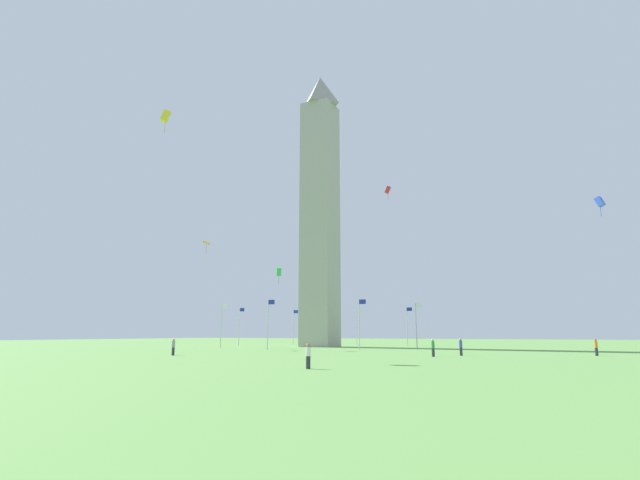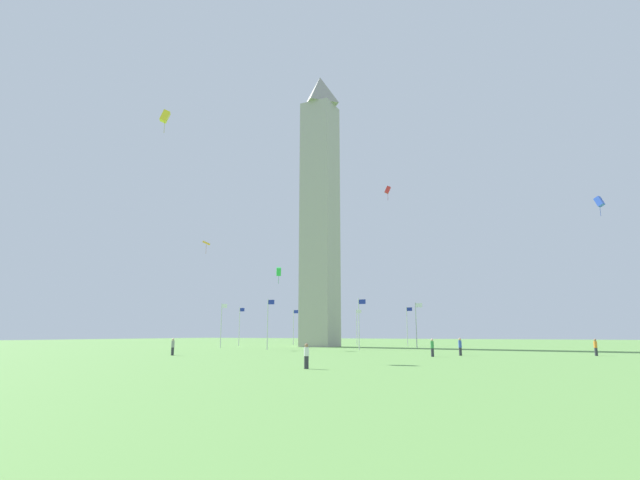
{
  "view_description": "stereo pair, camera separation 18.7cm",
  "coord_description": "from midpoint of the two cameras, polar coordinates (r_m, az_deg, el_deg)",
  "views": [
    {
      "loc": [
        37.03,
        -75.73,
        2.23
      ],
      "look_at": [
        0.0,
        0.0,
        18.46
      ],
      "focal_mm": 27.29,
      "sensor_mm": 36.0,
      "label": 1
    },
    {
      "loc": [
        37.2,
        -75.64,
        2.23
      ],
      "look_at": [
        0.0,
        0.0,
        18.46
      ],
      "focal_mm": 27.29,
      "sensor_mm": 36.0,
      "label": 2
    }
  ],
  "objects": [
    {
      "name": "ground_plane",
      "position": [
        84.32,
        -0.06,
        -12.41
      ],
      "size": [
        260.0,
        260.0,
        0.0
      ],
      "primitive_type": "plane",
      "color": "#609347"
    },
    {
      "name": "flagpole_w",
      "position": [
        69.64,
        -6.17,
        -9.47
      ],
      "size": [
        1.12,
        0.14,
        7.02
      ],
      "color": "silver",
      "rests_on": "ground"
    },
    {
      "name": "flagpole_sw",
      "position": [
        80.43,
        -11.54,
        -9.5
      ],
      "size": [
        1.12,
        0.14,
        7.02
      ],
      "color": "silver",
      "rests_on": "ground"
    },
    {
      "name": "person_gray_shirt",
      "position": [
        53.51,
        -16.92,
        -11.9
      ],
      "size": [
        0.32,
        0.32,
        1.73
      ],
      "rotation": [
        0.0,
        0.0,
        1.04
      ],
      "color": "#2D2D38",
      "rests_on": "ground"
    },
    {
      "name": "kite_red_box",
      "position": [
        80.33,
        7.89,
        5.84
      ],
      "size": [
        1.18,
        0.91,
        2.39
      ],
      "color": "red"
    },
    {
      "name": "obelisk_monument",
      "position": [
        87.29,
        -0.06,
        4.16
      ],
      "size": [
        5.48,
        5.48,
        49.79
      ],
      "color": "#A8A399",
      "rests_on": "ground"
    },
    {
      "name": "person_orange_shirt",
      "position": [
        57.49,
        29.56,
        -10.89
      ],
      "size": [
        0.32,
        0.32,
        1.7
      ],
      "rotation": [
        0.0,
        0.0,
        2.6
      ],
      "color": "#2D2D38",
      "rests_on": "ground"
    },
    {
      "name": "kite_blue_box",
      "position": [
        56.89,
        29.89,
        3.9
      ],
      "size": [
        1.04,
        0.91,
        2.08
      ],
      "color": "blue"
    },
    {
      "name": "person_green_shirt",
      "position": [
        49.73,
        13.01,
        -12.2
      ],
      "size": [
        0.32,
        0.32,
        1.73
      ],
      "rotation": [
        0.0,
        0.0,
        2.91
      ],
      "color": "#2D2D38",
      "rests_on": "ground"
    },
    {
      "name": "kite_yellow_box",
      "position": [
        58.87,
        -17.75,
        13.65
      ],
      "size": [
        1.31,
        1.25,
        2.7
      ],
      "color": "yellow"
    },
    {
      "name": "flagpole_se",
      "position": [
        100.26,
        -3.17,
        -9.93
      ],
      "size": [
        1.12,
        0.14,
        7.02
      ],
      "color": "silver",
      "rests_on": "ground"
    },
    {
      "name": "person_blue_shirt",
      "position": [
        52.78,
        16.08,
        -11.94
      ],
      "size": [
        0.32,
        0.32,
        1.77
      ],
      "rotation": [
        0.0,
        0.0,
        2.81
      ],
      "color": "#2D2D38",
      "rests_on": "ground"
    },
    {
      "name": "flagpole_n",
      "position": [
        78.38,
        11.19,
        -9.48
      ],
      "size": [
        1.12,
        0.14,
        7.02
      ],
      "color": "silver",
      "rests_on": "ground"
    },
    {
      "name": "kite_green_box",
      "position": [
        69.98,
        -4.91,
        -3.72
      ],
      "size": [
        1.07,
        1.17,
        2.42
      ],
      "color": "green"
    },
    {
      "name": "person_white_shirt",
      "position": [
        32.04,
        -1.56,
        -13.47
      ],
      "size": [
        0.32,
        0.32,
        1.59
      ],
      "rotation": [
        0.0,
        0.0,
        2.58
      ],
      "color": "#2D2D38",
      "rests_on": "ground"
    },
    {
      "name": "flagpole_e",
      "position": [
        99.59,
        4.28,
        -9.91
      ],
      "size": [
        1.12,
        0.14,
        7.02
      ],
      "color": "silver",
      "rests_on": "ground"
    },
    {
      "name": "flagpole_ne",
      "position": [
        91.09,
        10.14,
        -9.69
      ],
      "size": [
        1.12,
        0.14,
        7.02
      ],
      "color": "silver",
      "rests_on": "ground"
    },
    {
      "name": "flagpole_s",
      "position": [
        92.86,
        -9.48,
        -9.73
      ],
      "size": [
        1.12,
        0.14,
        7.02
      ],
      "color": "silver",
      "rests_on": "ground"
    },
    {
      "name": "kite_orange_diamond",
      "position": [
        76.47,
        -13.25,
        -0.39
      ],
      "size": [
        1.65,
        1.64,
        1.92
      ],
      "color": "orange"
    },
    {
      "name": "flagpole_nw",
      "position": [
        68.66,
        4.57,
        -9.48
      ],
      "size": [
        1.12,
        0.14,
        7.02
      ],
      "color": "silver",
      "rests_on": "ground"
    }
  ]
}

